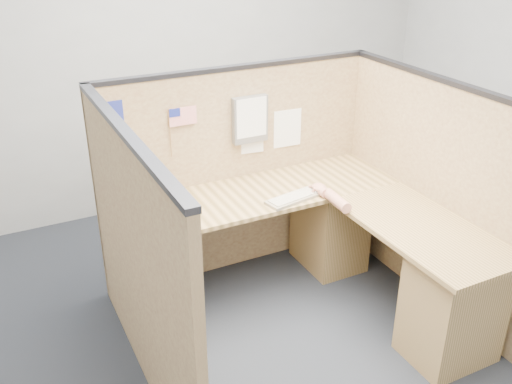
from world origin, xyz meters
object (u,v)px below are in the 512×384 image
keyboard (294,198)px  l_desk (310,256)px  mouse (319,191)px  laptop (146,199)px

keyboard → l_desk: bearing=-93.7°
mouse → keyboard: bearing=-180.0°
laptop → keyboard: bearing=-16.3°
keyboard → mouse: mouse is taller
laptop → keyboard: 0.96m
l_desk → keyboard: (-0.02, 0.19, 0.35)m
l_desk → laptop: size_ratio=6.06×
l_desk → laptop: (-0.92, 0.53, 0.39)m
keyboard → mouse: bearing=-10.6°
l_desk → keyboard: bearing=96.9°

